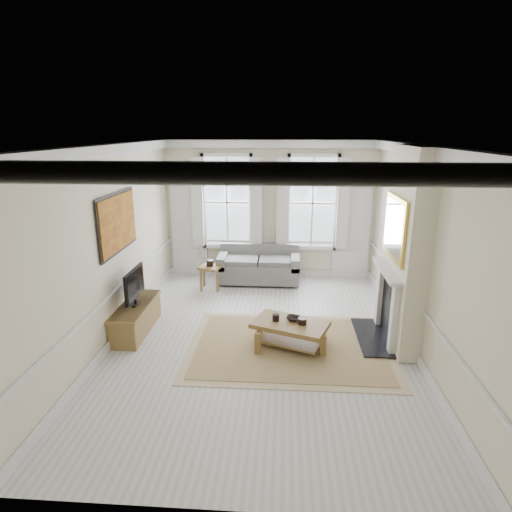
# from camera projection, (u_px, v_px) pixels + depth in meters

# --- Properties ---
(floor) EXTENTS (7.20, 7.20, 0.00)m
(floor) POSITION_uv_depth(u_px,v_px,m) (261.00, 340.00, 7.67)
(floor) COLOR #B7B5AD
(floor) RESTS_ON ground
(ceiling) EXTENTS (7.20, 7.20, 0.00)m
(ceiling) POSITION_uv_depth(u_px,v_px,m) (262.00, 145.00, 6.70)
(ceiling) COLOR white
(ceiling) RESTS_ON back_wall
(back_wall) EXTENTS (5.20, 0.00, 5.20)m
(back_wall) POSITION_uv_depth(u_px,v_px,m) (270.00, 210.00, 10.63)
(back_wall) COLOR beige
(back_wall) RESTS_ON floor
(left_wall) EXTENTS (0.00, 7.20, 7.20)m
(left_wall) POSITION_uv_depth(u_px,v_px,m) (111.00, 246.00, 7.36)
(left_wall) COLOR beige
(left_wall) RESTS_ON floor
(right_wall) EXTENTS (0.00, 7.20, 7.20)m
(right_wall) POSITION_uv_depth(u_px,v_px,m) (419.00, 252.00, 7.02)
(right_wall) COLOR beige
(right_wall) RESTS_ON floor
(window_left) EXTENTS (1.26, 0.20, 2.20)m
(window_left) POSITION_uv_depth(u_px,v_px,m) (227.00, 202.00, 10.59)
(window_left) COLOR #B2BCC6
(window_left) RESTS_ON back_wall
(window_right) EXTENTS (1.26, 0.20, 2.20)m
(window_right) POSITION_uv_depth(u_px,v_px,m) (312.00, 203.00, 10.46)
(window_right) COLOR #B2BCC6
(window_right) RESTS_ON back_wall
(door_left) EXTENTS (0.90, 0.08, 2.30)m
(door_left) POSITION_uv_depth(u_px,v_px,m) (189.00, 231.00, 10.88)
(door_left) COLOR silver
(door_left) RESTS_ON floor
(door_right) EXTENTS (0.90, 0.08, 2.30)m
(door_right) POSITION_uv_depth(u_px,v_px,m) (352.00, 233.00, 10.61)
(door_right) COLOR silver
(door_right) RESTS_ON floor
(painting) EXTENTS (0.05, 1.66, 1.06)m
(painting) POSITION_uv_depth(u_px,v_px,m) (118.00, 223.00, 7.54)
(painting) COLOR #C18821
(painting) RESTS_ON left_wall
(chimney_breast) EXTENTS (0.35, 1.70, 3.38)m
(chimney_breast) POSITION_uv_depth(u_px,v_px,m) (405.00, 248.00, 7.22)
(chimney_breast) COLOR beige
(chimney_breast) RESTS_ON floor
(hearth) EXTENTS (0.55, 1.50, 0.05)m
(hearth) POSITION_uv_depth(u_px,v_px,m) (372.00, 337.00, 7.72)
(hearth) COLOR black
(hearth) RESTS_ON floor
(fireplace) EXTENTS (0.21, 1.45, 1.33)m
(fireplace) POSITION_uv_depth(u_px,v_px,m) (387.00, 301.00, 7.51)
(fireplace) COLOR silver
(fireplace) RESTS_ON floor
(mirror) EXTENTS (0.06, 1.26, 1.06)m
(mirror) POSITION_uv_depth(u_px,v_px,m) (394.00, 228.00, 7.13)
(mirror) COLOR gold
(mirror) RESTS_ON chimney_breast
(sofa) EXTENTS (1.97, 0.96, 0.89)m
(sofa) POSITION_uv_depth(u_px,v_px,m) (259.00, 267.00, 10.55)
(sofa) COLOR #595957
(sofa) RESTS_ON floor
(side_table) EXTENTS (0.57, 0.57, 0.56)m
(side_table) POSITION_uv_depth(u_px,v_px,m) (210.00, 270.00, 10.03)
(side_table) COLOR brown
(side_table) RESTS_ON floor
(rug) EXTENTS (3.50, 2.60, 0.02)m
(rug) POSITION_uv_depth(u_px,v_px,m) (290.00, 346.00, 7.42)
(rug) COLOR olive
(rug) RESTS_ON floor
(coffee_table) EXTENTS (1.42, 1.12, 0.47)m
(coffee_table) POSITION_uv_depth(u_px,v_px,m) (290.00, 327.00, 7.32)
(coffee_table) COLOR brown
(coffee_table) RESTS_ON rug
(ceramic_pot_a) EXTENTS (0.12, 0.12, 0.12)m
(ceramic_pot_a) POSITION_uv_depth(u_px,v_px,m) (276.00, 318.00, 7.34)
(ceramic_pot_a) COLOR black
(ceramic_pot_a) RESTS_ON coffee_table
(ceramic_pot_b) EXTENTS (0.15, 0.15, 0.10)m
(ceramic_pot_b) POSITION_uv_depth(u_px,v_px,m) (302.00, 321.00, 7.22)
(ceramic_pot_b) COLOR black
(ceramic_pot_b) RESTS_ON coffee_table
(bowl) EXTENTS (0.30, 0.30, 0.06)m
(bowl) POSITION_uv_depth(u_px,v_px,m) (293.00, 318.00, 7.38)
(bowl) COLOR black
(bowl) RESTS_ON coffee_table
(tv_stand) EXTENTS (0.49, 1.51, 0.54)m
(tv_stand) POSITION_uv_depth(u_px,v_px,m) (136.00, 318.00, 7.94)
(tv_stand) COLOR brown
(tv_stand) RESTS_ON floor
(tv) EXTENTS (0.08, 0.90, 0.68)m
(tv) POSITION_uv_depth(u_px,v_px,m) (135.00, 284.00, 7.75)
(tv) COLOR black
(tv) RESTS_ON tv_stand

